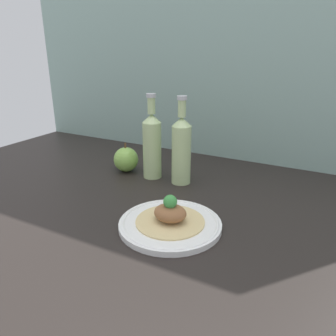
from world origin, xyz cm
name	(u,v)px	position (x,y,z in cm)	size (l,w,h in cm)	color
ground_plane	(153,215)	(0.00, 0.00, -2.00)	(180.00, 110.00, 4.00)	black
wall_backsplash	(225,53)	(0.00, 53.50, 40.00)	(180.00, 3.00, 80.00)	#84A399
plate	(170,224)	(8.64, -6.36, 0.92)	(25.49, 25.49, 1.73)	white
plated_food	(170,214)	(8.64, -6.36, 3.54)	(17.10, 17.10, 7.24)	#D6BC7F
cider_bottle_left	(152,144)	(-12.32, 20.62, 11.61)	(6.24, 6.24, 28.24)	#B7D18E
cider_bottle_right	(181,149)	(-1.47, 20.62, 11.61)	(6.24, 6.24, 28.24)	#B7D18E
apple	(126,159)	(-23.40, 20.88, 4.39)	(8.77, 8.77, 10.44)	#84B74C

